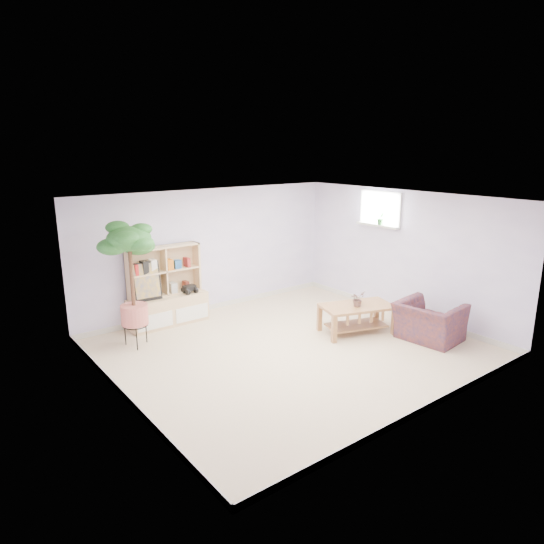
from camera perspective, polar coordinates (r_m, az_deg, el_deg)
floor at (r=7.94m, az=2.26°, el=-9.00°), size 5.50×5.00×0.01m
ceiling at (r=7.32m, az=2.45°, el=8.49°), size 5.50×5.00×0.01m
walls at (r=7.54m, az=2.35°, el=-0.61°), size 5.51×5.01×2.40m
baseboard at (r=7.92m, az=2.26°, el=-8.67°), size 5.50×5.00×0.10m
window at (r=9.72m, az=12.65°, el=7.28°), size 0.10×0.98×0.68m
window_sill at (r=9.71m, az=12.31°, el=5.39°), size 0.14×1.00×0.04m
storage_unit at (r=8.95m, az=-12.25°, el=-1.65°), size 1.45×0.49×1.45m
poster at (r=8.74m, az=-14.53°, el=-1.09°), size 0.50×0.15×0.68m
toy_truck at (r=9.07m, az=-9.68°, el=-1.95°), size 0.34×0.25×0.17m
coffee_table at (r=8.63m, az=9.91°, el=-5.45°), size 1.38×1.03×0.50m
table_plant at (r=8.45m, az=10.02°, el=-3.13°), size 0.26×0.23×0.27m
floor_tree at (r=8.02m, az=-16.10°, el=-1.55°), size 0.89×0.89×2.05m
armchair at (r=8.56m, az=18.02°, el=-5.29°), size 0.98×1.09×0.74m
sill_plant at (r=9.65m, az=12.64°, el=6.19°), size 0.17×0.15×0.25m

